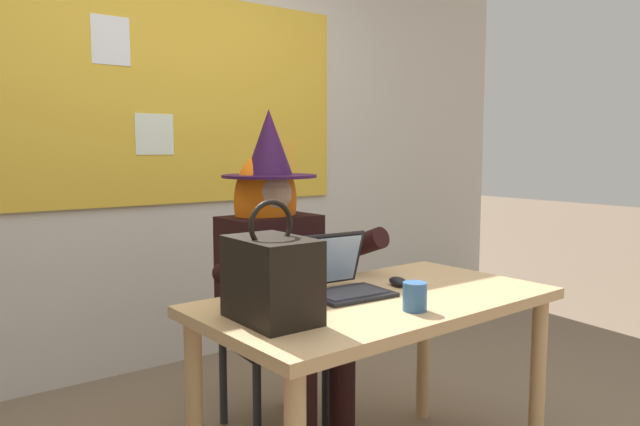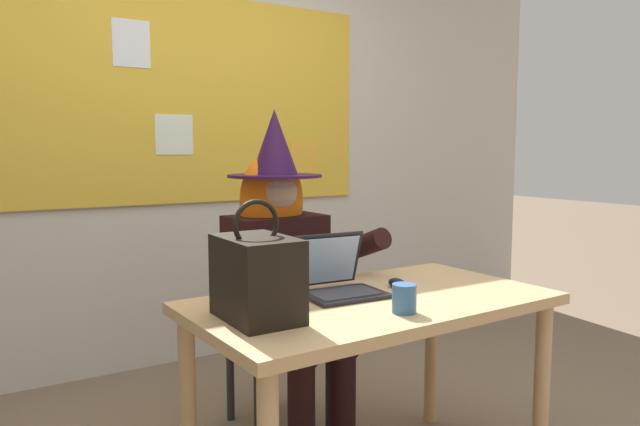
{
  "view_description": "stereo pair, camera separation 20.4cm",
  "coord_description": "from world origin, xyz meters",
  "px_view_note": "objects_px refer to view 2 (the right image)",
  "views": [
    {
      "loc": [
        -1.27,
        -1.51,
        1.26
      ],
      "look_at": [
        0.13,
        0.36,
        1.01
      ],
      "focal_mm": 33.25,
      "sensor_mm": 36.0,
      "label": 1
    },
    {
      "loc": [
        -1.1,
        -1.62,
        1.26
      ],
      "look_at": [
        0.13,
        0.36,
        1.01
      ],
      "focal_mm": 33.25,
      "sensor_mm": 36.0,
      "label": 2
    }
  ],
  "objects_px": {
    "computer_mouse": "(397,283)",
    "handbag": "(257,277)",
    "laptop": "(337,281)",
    "coffee_mug": "(404,299)",
    "chair_at_desk": "(271,314)",
    "desk_main": "(372,324)",
    "person_costumed": "(282,257)"
  },
  "relations": [
    {
      "from": "desk_main",
      "to": "handbag",
      "type": "relative_size",
      "value": 3.5
    },
    {
      "from": "computer_mouse",
      "to": "coffee_mug",
      "type": "height_order",
      "value": "coffee_mug"
    },
    {
      "from": "desk_main",
      "to": "computer_mouse",
      "type": "xyz_separation_m",
      "value": [
        0.18,
        0.08,
        0.12
      ]
    },
    {
      "from": "person_costumed",
      "to": "coffee_mug",
      "type": "distance_m",
      "value": 0.81
    },
    {
      "from": "handbag",
      "to": "computer_mouse",
      "type": "bearing_deg",
      "value": 9.17
    },
    {
      "from": "chair_at_desk",
      "to": "handbag",
      "type": "xyz_separation_m",
      "value": [
        -0.42,
        -0.74,
        0.36
      ]
    },
    {
      "from": "desk_main",
      "to": "person_costumed",
      "type": "distance_m",
      "value": 0.62
    },
    {
      "from": "desk_main",
      "to": "handbag",
      "type": "xyz_separation_m",
      "value": [
        -0.47,
        -0.03,
        0.23
      ]
    },
    {
      "from": "computer_mouse",
      "to": "desk_main",
      "type": "bearing_deg",
      "value": -138.89
    },
    {
      "from": "person_costumed",
      "to": "handbag",
      "type": "xyz_separation_m",
      "value": [
        -0.42,
        -0.62,
        0.08
      ]
    },
    {
      "from": "chair_at_desk",
      "to": "handbag",
      "type": "distance_m",
      "value": 0.93
    },
    {
      "from": "person_costumed",
      "to": "coffee_mug",
      "type": "xyz_separation_m",
      "value": [
        0.02,
        -0.81,
        -0.01
      ]
    },
    {
      "from": "person_costumed",
      "to": "handbag",
      "type": "bearing_deg",
      "value": -35.89
    },
    {
      "from": "desk_main",
      "to": "handbag",
      "type": "distance_m",
      "value": 0.52
    },
    {
      "from": "computer_mouse",
      "to": "laptop",
      "type": "bearing_deg",
      "value": -171.59
    },
    {
      "from": "handbag",
      "to": "person_costumed",
      "type": "bearing_deg",
      "value": 55.81
    },
    {
      "from": "chair_at_desk",
      "to": "coffee_mug",
      "type": "bearing_deg",
      "value": 4.46
    },
    {
      "from": "chair_at_desk",
      "to": "computer_mouse",
      "type": "relative_size",
      "value": 8.66
    },
    {
      "from": "person_costumed",
      "to": "coffee_mug",
      "type": "relative_size",
      "value": 15.11
    },
    {
      "from": "handbag",
      "to": "coffee_mug",
      "type": "relative_size",
      "value": 3.98
    },
    {
      "from": "person_costumed",
      "to": "coffee_mug",
      "type": "bearing_deg",
      "value": -0.48
    },
    {
      "from": "laptop",
      "to": "coffee_mug",
      "type": "relative_size",
      "value": 3.2
    },
    {
      "from": "person_costumed",
      "to": "laptop",
      "type": "xyz_separation_m",
      "value": [
        -0.03,
        -0.48,
        -0.01
      ]
    },
    {
      "from": "chair_at_desk",
      "to": "computer_mouse",
      "type": "height_order",
      "value": "chair_at_desk"
    },
    {
      "from": "desk_main",
      "to": "computer_mouse",
      "type": "relative_size",
      "value": 12.71
    },
    {
      "from": "chair_at_desk",
      "to": "laptop",
      "type": "distance_m",
      "value": 0.66
    },
    {
      "from": "handbag",
      "to": "coffee_mug",
      "type": "bearing_deg",
      "value": -23.09
    },
    {
      "from": "coffee_mug",
      "to": "laptop",
      "type": "bearing_deg",
      "value": 97.46
    },
    {
      "from": "computer_mouse",
      "to": "handbag",
      "type": "height_order",
      "value": "handbag"
    },
    {
      "from": "desk_main",
      "to": "chair_at_desk",
      "type": "distance_m",
      "value": 0.73
    },
    {
      "from": "desk_main",
      "to": "chair_at_desk",
      "type": "xyz_separation_m",
      "value": [
        -0.05,
        0.71,
        -0.13
      ]
    },
    {
      "from": "desk_main",
      "to": "computer_mouse",
      "type": "height_order",
      "value": "computer_mouse"
    }
  ]
}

